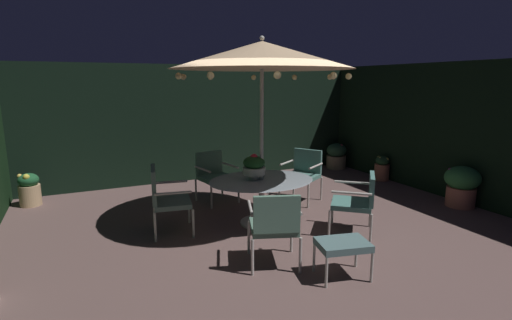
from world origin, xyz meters
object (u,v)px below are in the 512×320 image
(patio_umbrella, at_px, (262,55))
(patio_chair_northeast, at_px, (165,196))
(potted_plant_back_center, at_px, (336,155))
(potted_plant_left_near, at_px, (29,189))
(ottoman_footrest, at_px, (343,246))
(patio_chair_east, at_px, (275,223))
(patio_chair_south, at_px, (303,171))
(patio_chair_north, at_px, (214,173))
(potted_plant_back_left, at_px, (382,168))
(potted_plant_right_far, at_px, (462,185))
(centerpiece_planter, at_px, (254,166))
(patio_dining_table, at_px, (262,188))
(patio_chair_southeast, at_px, (358,199))

(patio_umbrella, bearing_deg, patio_chair_northeast, 170.23)
(patio_chair_northeast, relative_size, potted_plant_back_center, 1.54)
(potted_plant_left_near, bearing_deg, ottoman_footrest, -52.24)
(patio_chair_east, relative_size, patio_chair_south, 1.00)
(patio_chair_east, bearing_deg, patio_chair_northeast, 120.28)
(patio_chair_north, distance_m, potted_plant_back_left, 3.98)
(potted_plant_back_center, height_order, potted_plant_right_far, potted_plant_right_far)
(centerpiece_planter, height_order, potted_plant_right_far, centerpiece_planter)
(patio_umbrella, relative_size, patio_chair_north, 3.13)
(potted_plant_back_left, bearing_deg, patio_chair_northeast, -168.69)
(patio_dining_table, height_order, patio_umbrella, patio_umbrella)
(potted_plant_back_center, xyz_separation_m, potted_plant_back_left, (0.18, -1.46, -0.05))
(patio_chair_southeast, distance_m, potted_plant_left_near, 5.76)
(patio_chair_north, relative_size, patio_chair_southeast, 1.02)
(patio_chair_southeast, relative_size, potted_plant_back_center, 1.38)
(potted_plant_back_left, bearing_deg, patio_chair_east, -147.53)
(patio_chair_south, xyz_separation_m, potted_plant_back_left, (2.43, 0.50, -0.28))
(ottoman_footrest, bearing_deg, potted_plant_left_near, 127.76)
(patio_dining_table, relative_size, patio_chair_south, 1.76)
(patio_chair_south, height_order, potted_plant_left_near, patio_chair_south)
(patio_umbrella, relative_size, patio_chair_south, 3.01)
(patio_dining_table, bearing_deg, potted_plant_left_near, 142.81)
(patio_chair_east, bearing_deg, potted_plant_left_near, 126.23)
(patio_dining_table, distance_m, centerpiece_planter, 0.38)
(potted_plant_right_far, bearing_deg, ottoman_footrest, -161.74)
(ottoman_footrest, bearing_deg, patio_umbrella, 92.67)
(patio_chair_east, bearing_deg, patio_chair_southeast, 14.81)
(potted_plant_right_far, bearing_deg, patio_chair_east, -171.49)
(centerpiece_planter, height_order, patio_chair_south, centerpiece_planter)
(centerpiece_planter, bearing_deg, patio_chair_southeast, -39.22)
(patio_chair_south, height_order, ottoman_footrest, patio_chair_south)
(potted_plant_left_near, bearing_deg, centerpiece_planter, -37.59)
(patio_umbrella, xyz_separation_m, potted_plant_left_near, (-3.41, 2.59, -2.28))
(patio_dining_table, distance_m, potted_plant_left_near, 4.29)
(patio_umbrella, xyz_separation_m, patio_chair_northeast, (-1.46, 0.25, -2.01))
(potted_plant_left_near, distance_m, potted_plant_back_left, 7.21)
(patio_umbrella, distance_m, patio_chair_east, 2.50)
(patio_chair_northeast, bearing_deg, potted_plant_right_far, -11.32)
(patio_chair_northeast, distance_m, potted_plant_back_left, 5.25)
(centerpiece_planter, bearing_deg, patio_chair_northeast, 171.35)
(patio_chair_northeast, relative_size, potted_plant_back_left, 1.79)
(patio_chair_south, bearing_deg, centerpiece_planter, -151.90)
(patio_chair_north, relative_size, patio_chair_south, 0.96)
(potted_plant_back_center, bearing_deg, patio_chair_east, -134.11)
(centerpiece_planter, relative_size, patio_chair_northeast, 0.40)
(patio_chair_south, bearing_deg, patio_dining_table, -148.36)
(patio_chair_northeast, height_order, potted_plant_right_far, patio_chair_northeast)
(centerpiece_planter, height_order, potted_plant_left_near, centerpiece_planter)
(patio_umbrella, bearing_deg, patio_chair_east, -109.94)
(patio_chair_southeast, distance_m, potted_plant_back_left, 3.41)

